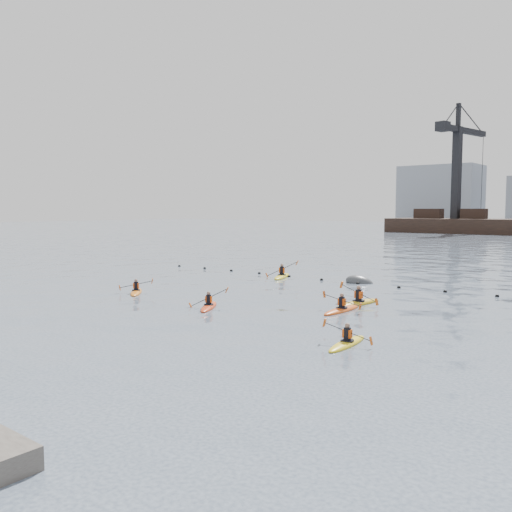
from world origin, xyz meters
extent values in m
plane|color=#3C4557|center=(0.00, 0.00, 0.00)|extent=(400.00, 400.00, 0.00)
sphere|color=black|center=(-17.00, 22.50, 0.03)|extent=(0.24, 0.24, 0.24)
sphere|color=black|center=(-14.00, 22.66, 0.03)|extent=(0.24, 0.24, 0.24)
sphere|color=black|center=(-11.00, 22.75, 0.03)|extent=(0.24, 0.24, 0.24)
sphere|color=black|center=(-8.00, 22.72, 0.03)|extent=(0.24, 0.24, 0.24)
sphere|color=black|center=(-5.00, 22.58, 0.03)|extent=(0.24, 0.24, 0.24)
sphere|color=black|center=(-2.00, 22.41, 0.03)|extent=(0.24, 0.24, 0.24)
sphere|color=black|center=(1.00, 22.28, 0.03)|extent=(0.24, 0.24, 0.24)
sphere|color=black|center=(4.00, 22.25, 0.03)|extent=(0.24, 0.24, 0.24)
sphere|color=black|center=(7.00, 22.34, 0.03)|extent=(0.24, 0.24, 0.24)
sphere|color=black|center=(10.00, 22.50, 0.03)|extent=(0.24, 0.24, 0.24)
cube|color=black|center=(-28.00, 110.00, 4.20)|extent=(6.00, 3.00, 2.20)
cube|color=black|center=(-18.00, 110.00, 4.20)|extent=(5.00, 3.00, 2.20)
cube|color=black|center=(-22.00, 110.00, 13.10)|extent=(1.85, 1.85, 20.00)
cube|color=black|center=(-21.53, 112.66, 22.50)|extent=(4.31, 17.93, 1.20)
cube|color=black|center=(-23.09, 103.80, 22.50)|extent=(2.62, 2.94, 2.00)
cube|color=black|center=(-22.00, 110.00, 25.60)|extent=(0.93, 0.93, 5.00)
cube|color=gray|center=(-40.00, 150.00, 9.00)|extent=(22.00, 14.00, 18.00)
ellipsoid|color=red|center=(-0.76, 9.34, 0.04)|extent=(2.14, 2.88, 0.30)
cylinder|color=black|center=(-0.76, 9.34, 0.16)|extent=(0.79, 0.79, 0.06)
cylinder|color=black|center=(-0.76, 9.34, 0.43)|extent=(0.28, 0.28, 0.49)
cube|color=#DB4B0C|center=(-0.76, 9.34, 0.45)|extent=(0.40, 0.36, 0.32)
sphere|color=#8C6651|center=(-0.76, 9.34, 0.76)|extent=(0.20, 0.20, 0.20)
cylinder|color=black|center=(-0.76, 9.34, 0.52)|extent=(1.61, 1.04, 0.95)
cube|color=#D85914|center=(-1.58, 8.82, 0.09)|extent=(0.23, 0.21, 0.31)
cube|color=#D85914|center=(0.05, 9.86, 0.95)|extent=(0.23, 0.21, 0.31)
ellipsoid|color=yellow|center=(8.74, 6.97, 0.04)|extent=(0.86, 3.03, 0.30)
cylinder|color=black|center=(8.74, 6.97, 0.16)|extent=(0.61, 0.61, 0.06)
cylinder|color=black|center=(8.74, 6.97, 0.42)|extent=(0.28, 0.28, 0.49)
cube|color=#DB4B0C|center=(8.74, 6.97, 0.44)|extent=(0.35, 0.23, 0.32)
sphere|color=#8C6651|center=(8.74, 6.97, 0.75)|extent=(0.20, 0.20, 0.20)
cylinder|color=black|center=(8.74, 6.97, 0.51)|extent=(1.99, 0.21, 0.53)
cube|color=#D85914|center=(7.79, 6.88, 0.74)|extent=(0.13, 0.14, 0.32)
cube|color=#D85914|center=(9.68, 7.05, 0.28)|extent=(0.13, 0.14, 0.32)
ellipsoid|color=orange|center=(-7.72, 10.19, 0.04)|extent=(2.63, 2.59, 0.31)
cylinder|color=black|center=(-7.72, 10.19, 0.16)|extent=(0.82, 0.82, 0.06)
cylinder|color=black|center=(-7.72, 10.19, 0.43)|extent=(0.29, 0.29, 0.50)
cube|color=#DB4B0C|center=(-7.72, 10.19, 0.45)|extent=(0.39, 0.40, 0.33)
sphere|color=#8C6651|center=(-7.72, 10.19, 0.77)|extent=(0.20, 0.20, 0.20)
cylinder|color=black|center=(-7.72, 10.19, 0.53)|extent=(1.48, 1.51, 0.45)
cube|color=#D85914|center=(-8.41, 9.49, 0.34)|extent=(0.17, 0.17, 0.33)
cube|color=#D85914|center=(-7.03, 10.89, 0.72)|extent=(0.17, 0.17, 0.33)
ellipsoid|color=gold|center=(4.87, 15.11, 0.05)|extent=(1.22, 3.69, 0.36)
cylinder|color=black|center=(4.87, 15.11, 0.19)|extent=(0.77, 0.77, 0.07)
cylinder|color=black|center=(4.87, 15.11, 0.51)|extent=(0.34, 0.34, 0.59)
cube|color=#DB4B0C|center=(4.87, 15.11, 0.53)|extent=(0.44, 0.30, 0.39)
sphere|color=#8C6651|center=(4.87, 15.11, 0.91)|extent=(0.24, 0.24, 0.24)
cylinder|color=black|center=(4.87, 15.11, 0.62)|extent=(2.38, 0.37, 0.77)
cube|color=#D85914|center=(3.73, 15.27, 0.96)|extent=(0.19, 0.18, 0.39)
cube|color=#D85914|center=(6.02, 14.95, 0.28)|extent=(0.19, 0.18, 0.39)
ellipsoid|color=#E25215|center=(5.14, 12.83, 0.04)|extent=(0.66, 3.25, 0.33)
cylinder|color=black|center=(5.14, 12.83, 0.17)|extent=(0.61, 0.61, 0.06)
cylinder|color=black|center=(5.14, 12.83, 0.46)|extent=(0.30, 0.30, 0.53)
cube|color=#DB4B0C|center=(5.14, 12.83, 0.48)|extent=(0.37, 0.22, 0.35)
sphere|color=#8C6651|center=(5.14, 12.83, 0.81)|extent=(0.21, 0.21, 0.21)
cylinder|color=black|center=(5.14, 12.83, 0.56)|extent=(2.20, 0.04, 0.45)
cube|color=#D85914|center=(6.18, 12.83, 0.36)|extent=(0.11, 0.14, 0.35)
cube|color=#D85914|center=(4.11, 12.83, 0.75)|extent=(0.11, 0.14, 0.35)
ellipsoid|color=yellow|center=(-5.25, 21.99, 0.05)|extent=(2.08, 3.66, 0.37)
cylinder|color=black|center=(-5.25, 21.99, 0.19)|extent=(0.90, 0.90, 0.07)
cylinder|color=black|center=(-5.25, 21.99, 0.51)|extent=(0.34, 0.34, 0.60)
cube|color=#DB4B0C|center=(-5.25, 21.99, 0.54)|extent=(0.48, 0.39, 0.39)
sphere|color=#8C6651|center=(-5.25, 21.99, 0.92)|extent=(0.24, 0.24, 0.24)
cylinder|color=black|center=(-5.25, 21.99, 0.63)|extent=(2.12, 0.91, 1.14)
cube|color=#D85914|center=(-6.33, 21.55, 0.12)|extent=(0.27, 0.23, 0.37)
cube|color=#D85914|center=(-4.17, 22.44, 1.14)|extent=(0.27, 0.23, 0.37)
ellipsoid|color=#404345|center=(0.80, 22.92, 0.00)|extent=(2.43, 1.88, 1.38)
camera|label=1|loc=(18.63, -10.87, 5.11)|focal=38.00mm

